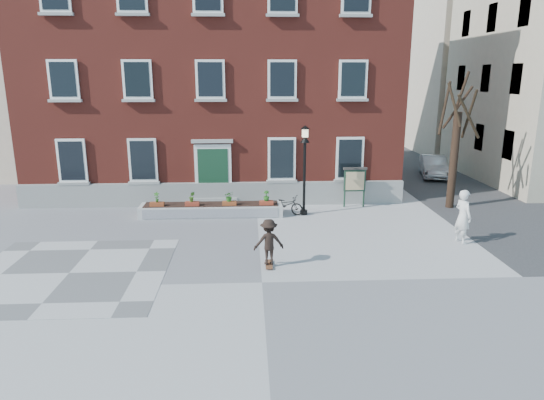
{
  "coord_description": "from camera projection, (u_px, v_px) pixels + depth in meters",
  "views": [
    {
      "loc": [
        -0.37,
        -13.36,
        6.02
      ],
      "look_at": [
        0.5,
        4.0,
        1.5
      ],
      "focal_mm": 32.0,
      "sensor_mm": 36.0,
      "label": 1
    }
  ],
  "objects": [
    {
      "name": "skateboarder",
      "position": [
        269.0,
        242.0,
        15.48
      ],
      "size": [
        1.03,
        0.78,
        1.58
      ],
      "color": "brown",
      "rests_on": "ground"
    },
    {
      "name": "ground",
      "position": [
        262.0,
        282.0,
        14.44
      ],
      "size": [
        100.0,
        100.0,
        0.0
      ],
      "primitive_type": "plane",
      "color": "#9F9FA2",
      "rests_on": "ground"
    },
    {
      "name": "notice_board",
      "position": [
        355.0,
        180.0,
        22.38
      ],
      "size": [
        1.1,
        0.16,
        1.87
      ],
      "color": "#1A3525",
      "rests_on": "ground"
    },
    {
      "name": "lamp_post",
      "position": [
        305.0,
        158.0,
        20.83
      ],
      "size": [
        0.4,
        0.4,
        3.93
      ],
      "color": "black",
      "rests_on": "ground"
    },
    {
      "name": "parked_car",
      "position": [
        433.0,
        166.0,
        29.25
      ],
      "size": [
        2.26,
        4.1,
        1.28
      ],
      "primitive_type": "imported",
      "rotation": [
        0.0,
        0.0,
        -0.25
      ],
      "color": "#B3B6B8",
      "rests_on": "ground"
    },
    {
      "name": "bicycle",
      "position": [
        286.0,
        205.0,
        21.45
      ],
      "size": [
        1.7,
        1.26,
        0.85
      ],
      "primitive_type": "imported",
      "rotation": [
        0.0,
        0.0,
        1.09
      ],
      "color": "black",
      "rests_on": "ground"
    },
    {
      "name": "bare_tree",
      "position": [
        455.0,
        148.0,
        21.92
      ],
      "size": [
        1.83,
        1.83,
        6.16
      ],
      "color": "#301F15",
      "rests_on": "ground"
    },
    {
      "name": "brick_building",
      "position": [
        217.0,
        69.0,
        26.27
      ],
      "size": [
        18.4,
        10.85,
        12.6
      ],
      "color": "maroon",
      "rests_on": "ground"
    },
    {
      "name": "planter_assembly",
      "position": [
        212.0,
        209.0,
        21.21
      ],
      "size": [
        6.2,
        1.12,
        1.15
      ],
      "color": "silver",
      "rests_on": "ground"
    },
    {
      "name": "checker_patch",
      "position": [
        69.0,
        273.0,
        15.12
      ],
      "size": [
        6.0,
        6.0,
        0.01
      ],
      "primitive_type": "cube",
      "color": "#5E5E60",
      "rests_on": "ground"
    },
    {
      "name": "side_street",
      "position": [
        519.0,
        59.0,
        32.67
      ],
      "size": [
        15.2,
        36.0,
        14.5
      ],
      "color": "#3C3C3E",
      "rests_on": "ground"
    },
    {
      "name": "bystander",
      "position": [
        463.0,
        217.0,
        17.62
      ],
      "size": [
        0.68,
        0.84,
        2.0
      ],
      "primitive_type": "imported",
      "rotation": [
        0.0,
        0.0,
        1.89
      ],
      "color": "silver",
      "rests_on": "ground"
    }
  ]
}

